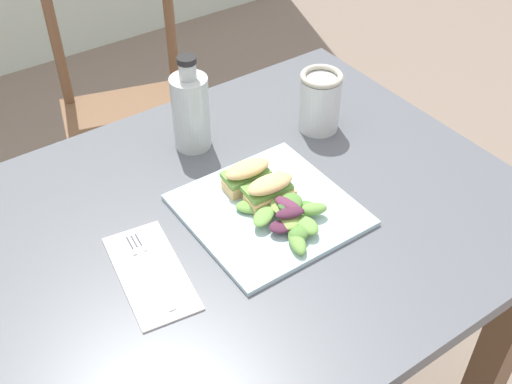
# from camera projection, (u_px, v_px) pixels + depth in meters

# --- Properties ---
(dining_table) EXTENTS (1.16, 0.81, 0.74)m
(dining_table) POSITION_uv_depth(u_px,v_px,m) (218.00, 279.00, 1.21)
(dining_table) COLOR #51565B
(dining_table) RESTS_ON ground
(chair_wooden_far) EXTENTS (0.49, 0.49, 0.87)m
(chair_wooden_far) POSITION_uv_depth(u_px,v_px,m) (132.00, 115.00, 1.91)
(chair_wooden_far) COLOR brown
(chair_wooden_far) RESTS_ON ground
(plate_lunch) EXTENTS (0.29, 0.29, 0.01)m
(plate_lunch) POSITION_uv_depth(u_px,v_px,m) (268.00, 210.00, 1.15)
(plate_lunch) COLOR silver
(plate_lunch) RESTS_ON dining_table
(sandwich_half_front) EXTENTS (0.09, 0.06, 0.06)m
(sandwich_half_front) POSITION_uv_depth(u_px,v_px,m) (269.00, 189.00, 1.14)
(sandwich_half_front) COLOR #DBB270
(sandwich_half_front) RESTS_ON plate_lunch
(sandwich_half_back) EXTENTS (0.09, 0.06, 0.06)m
(sandwich_half_back) POSITION_uv_depth(u_px,v_px,m) (247.00, 175.00, 1.17)
(sandwich_half_back) COLOR #DBB270
(sandwich_half_back) RESTS_ON plate_lunch
(salad_mixed_greens) EXTENTS (0.14, 0.19, 0.04)m
(salad_mixed_greens) POSITION_uv_depth(u_px,v_px,m) (287.00, 214.00, 1.11)
(salad_mixed_greens) COLOR #6B9E47
(salad_mixed_greens) RESTS_ON plate_lunch
(napkin_folded) EXTENTS (0.13, 0.23, 0.00)m
(napkin_folded) POSITION_uv_depth(u_px,v_px,m) (151.00, 273.00, 1.04)
(napkin_folded) COLOR silver
(napkin_folded) RESTS_ON dining_table
(fork_on_napkin) EXTENTS (0.04, 0.19, 0.00)m
(fork_on_napkin) POSITION_uv_depth(u_px,v_px,m) (147.00, 264.00, 1.05)
(fork_on_napkin) COLOR silver
(fork_on_napkin) RESTS_ON napkin_folded
(bottle_cold_brew) EXTENTS (0.08, 0.08, 0.20)m
(bottle_cold_brew) POSITION_uv_depth(u_px,v_px,m) (191.00, 115.00, 1.26)
(bottle_cold_brew) COLOR black
(bottle_cold_brew) RESTS_ON dining_table
(mason_jar_iced_tea) EXTENTS (0.09, 0.09, 0.13)m
(mason_jar_iced_tea) POSITION_uv_depth(u_px,v_px,m) (320.00, 104.00, 1.32)
(mason_jar_iced_tea) COLOR #995623
(mason_jar_iced_tea) RESTS_ON dining_table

